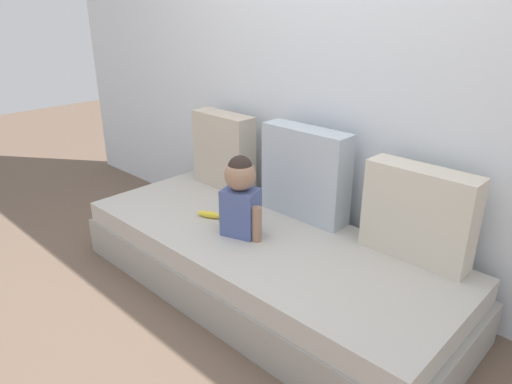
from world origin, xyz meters
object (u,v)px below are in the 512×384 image
(throw_pillow_right, at_px, (418,214))
(couch, at_px, (262,263))
(throw_pillow_center, at_px, (305,173))
(banana, at_px, (210,215))
(toddler, at_px, (240,194))
(throw_pillow_left, at_px, (224,151))

(throw_pillow_right, bearing_deg, couch, -152.89)
(throw_pillow_center, bearing_deg, couch, -90.00)
(throw_pillow_right, bearing_deg, banana, -159.06)
(couch, height_order, throw_pillow_center, throw_pillow_center)
(throw_pillow_right, distance_m, toddler, 0.94)
(throw_pillow_left, xyz_separation_m, banana, (0.33, -0.43, -0.24))
(throw_pillow_left, xyz_separation_m, toddler, (0.62, -0.44, -0.02))
(couch, height_order, toddler, toddler)
(couch, relative_size, toddler, 5.01)
(toddler, distance_m, banana, 0.36)
(throw_pillow_center, xyz_separation_m, banana, (-0.39, -0.43, -0.26))
(couch, bearing_deg, toddler, -146.34)
(toddler, height_order, banana, toddler)
(toddler, bearing_deg, throw_pillow_right, 27.99)
(throw_pillow_center, distance_m, throw_pillow_right, 0.72)
(banana, bearing_deg, throw_pillow_center, 47.39)
(throw_pillow_left, bearing_deg, throw_pillow_center, 0.00)
(throw_pillow_left, xyz_separation_m, throw_pillow_right, (1.44, 0.00, -0.02))
(throw_pillow_left, distance_m, throw_pillow_center, 0.72)
(throw_pillow_center, relative_size, toddler, 1.21)
(throw_pillow_right, distance_m, banana, 1.21)
(toddler, relative_size, banana, 2.74)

